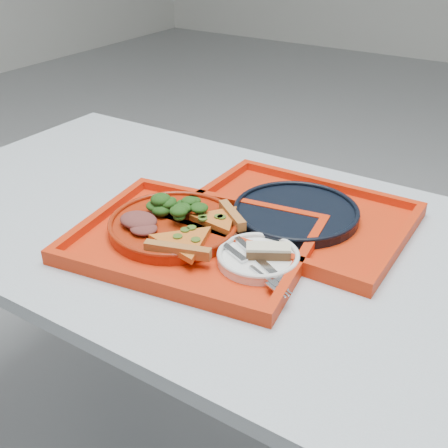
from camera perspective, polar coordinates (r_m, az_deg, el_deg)
The scene contains 13 objects.
table at distance 1.18m, azimuth 1.60°, elevation -4.08°, with size 1.60×0.80×0.75m.
tray_main at distance 1.10m, azimuth -3.10°, elevation -1.92°, with size 0.45×0.35×0.01m, color red.
tray_far at distance 1.19m, azimuth 7.28°, elevation 0.46°, with size 0.45×0.35×0.01m, color red.
dinner_plate at distance 1.13m, azimuth -5.10°, elevation -0.25°, with size 0.26×0.26×0.02m, color maroon.
side_plate at distance 1.03m, azimuth 3.50°, elevation -3.59°, with size 0.15×0.15×0.01m, color white.
navy_plate at distance 1.18m, azimuth 7.32°, elevation 1.05°, with size 0.26×0.26×0.02m, color black.
pizza_slice_a at distance 1.04m, azimuth -4.11°, elevation -1.68°, with size 0.14×0.12×0.02m, color orange, non-canonical shape.
pizza_slice_b at distance 1.12m, azimuth -0.58°, elevation 0.64°, with size 0.12×0.10×0.02m, color orange, non-canonical shape.
salad_heap at distance 1.14m, azimuth -4.64°, elevation 2.21°, with size 0.10×0.09×0.05m, color black.
meat_portion at distance 1.12m, azimuth -8.68°, elevation 0.38°, with size 0.08×0.06×0.02m, color brown.
dessert_bar at distance 1.02m, azimuth 4.53°, elevation -2.75°, with size 0.09×0.07×0.02m.
knife at distance 1.01m, azimuth 3.35°, elevation -3.35°, with size 0.18×0.02×0.01m, color silver.
fork at distance 0.99m, azimuth 2.65°, elevation -4.21°, with size 0.18×0.02×0.01m, color silver.
Camera 1 is at (0.50, -0.84, 1.33)m, focal length 45.00 mm.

